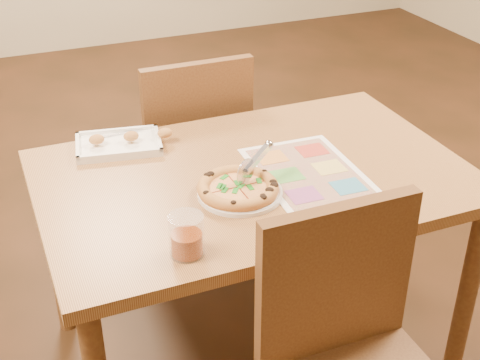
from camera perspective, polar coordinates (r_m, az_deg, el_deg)
name	(u,v)px	position (r m, az deg, el deg)	size (l,w,h in m)	color
dining_table	(254,197)	(2.08, 1.17, -1.43)	(1.30, 0.85, 0.72)	#A37841
chair_near	(351,339)	(1.70, 9.44, -13.26)	(0.42, 0.42, 0.47)	brown
chair_far	(192,137)	(2.61, -4.11, 3.70)	(0.42, 0.42, 0.47)	brown
plate	(240,193)	(1.92, 0.00, -1.12)	(0.25, 0.25, 0.01)	white
pizza	(238,188)	(1.91, -0.17, -0.69)	(0.24, 0.24, 0.04)	#E09A4C
pizza_cutter	(254,162)	(1.93, 1.18, 1.52)	(0.14, 0.08, 0.09)	silver
appetizer_tray	(121,144)	(2.22, -10.10, 3.08)	(0.33, 0.23, 0.05)	white
glass_tumbler	(187,238)	(1.67, -4.58, -4.93)	(0.09, 0.09, 0.11)	maroon
menu	(308,172)	(2.05, 5.85, 0.70)	(0.31, 0.43, 0.01)	white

